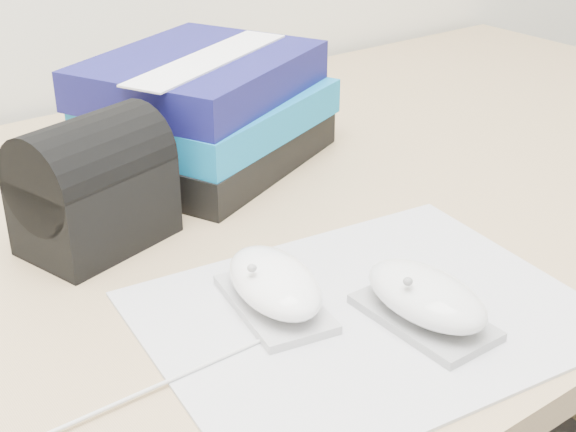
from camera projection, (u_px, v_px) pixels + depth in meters
desk at (251, 341)px, 1.03m from camera, size 1.60×0.80×0.73m
mousepad at (366, 314)px, 0.67m from camera, size 0.39×0.32×0.00m
mouse_rear at (274, 286)px, 0.66m from camera, size 0.09×0.13×0.05m
mouse_front at (425, 299)px, 0.65m from camera, size 0.07×0.12×0.05m
usb_cable at (141, 393)px, 0.57m from camera, size 0.24×0.01×0.00m
book_stack at (206, 110)px, 0.94m from camera, size 0.33×0.30×0.13m
pouch at (93, 184)px, 0.76m from camera, size 0.16×0.13×0.13m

